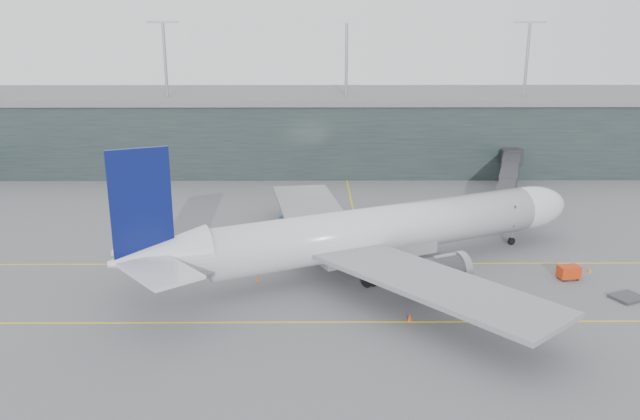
{
  "coord_description": "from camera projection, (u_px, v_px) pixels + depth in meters",
  "views": [
    {
      "loc": [
        -0.98,
        -75.68,
        27.38
      ],
      "look_at": [
        -0.47,
        -4.0,
        6.88
      ],
      "focal_mm": 35.0,
      "sensor_mm": 36.0,
      "label": 1
    }
  ],
  "objects": [
    {
      "name": "cone_wing_port",
      "position": [
        372.0,
        227.0,
        89.72
      ],
      "size": [
        0.51,
        0.51,
        0.8
      ],
      "primitive_type": "cone",
      "color": "#FC5E0E",
      "rests_on": "ground"
    },
    {
      "name": "taxiline_lead_main",
      "position": [
        353.0,
        210.0,
        99.56
      ],
      "size": [
        0.25,
        60.0,
        0.02
      ],
      "primitive_type": "cube",
      "color": "yellow",
      "rests_on": "ground"
    },
    {
      "name": "main_aircraft",
      "position": [
        379.0,
        231.0,
        73.63
      ],
      "size": [
        56.78,
        52.26,
        16.75
      ],
      "rotation": [
        0.0,
        0.0,
        0.43
      ],
      "color": "silver",
      "rests_on": "ground"
    },
    {
      "name": "cone_wing_stbd",
      "position": [
        410.0,
        318.0,
        61.24
      ],
      "size": [
        0.45,
        0.45,
        0.72
      ],
      "primitive_type": "cone",
      "color": "#E33D0C",
      "rests_on": "ground"
    },
    {
      "name": "uld_a",
      "position": [
        286.0,
        224.0,
        89.18
      ],
      "size": [
        2.28,
        1.92,
        1.89
      ],
      "rotation": [
        0.0,
        0.0,
        -0.13
      ],
      "color": "#37383C",
      "rests_on": "ground"
    },
    {
      "name": "gse_cart",
      "position": [
        569.0,
        272.0,
        71.48
      ],
      "size": [
        2.59,
        1.9,
        1.61
      ],
      "rotation": [
        0.0,
        0.0,
        0.18
      ],
      "color": "red",
      "rests_on": "ground"
    },
    {
      "name": "uld_c",
      "position": [
        319.0,
        222.0,
        90.15
      ],
      "size": [
        2.4,
        2.14,
        1.82
      ],
      "rotation": [
        0.0,
        0.0,
        0.31
      ],
      "color": "#37383C",
      "rests_on": "ground"
    },
    {
      "name": "uld_b",
      "position": [
        305.0,
        218.0,
        91.79
      ],
      "size": [
        2.67,
        2.39,
        2.03
      ],
      "rotation": [
        0.0,
        0.0,
        0.31
      ],
      "color": "#37383C",
      "rests_on": "ground"
    },
    {
      "name": "cone_tail",
      "position": [
        258.0,
        279.0,
        71.02
      ],
      "size": [
        0.38,
        0.38,
        0.61
      ],
      "primitive_type": "cone",
      "color": "#EF5B0D",
      "rests_on": "ground"
    },
    {
      "name": "jet_bridge",
      "position": [
        496.0,
        175.0,
        101.97
      ],
      "size": [
        16.33,
        42.82,
        6.41
      ],
      "rotation": [
        0.0,
        0.0,
        -0.33
      ],
      "color": "#28282D",
      "rests_on": "ground"
    },
    {
      "name": "baggage_dolly",
      "position": [
        627.0,
        297.0,
        66.36
      ],
      "size": [
        3.9,
        3.58,
        0.32
      ],
      "primitive_type": "cube",
      "rotation": [
        0.0,
        0.0,
        0.41
      ],
      "color": "#333338",
      "rests_on": "ground"
    },
    {
      "name": "terminal",
      "position": [
        320.0,
        128.0,
        133.96
      ],
      "size": [
        240.0,
        36.0,
        29.0
      ],
      "color": "#1E2A2A",
      "rests_on": "ground"
    },
    {
      "name": "ground",
      "position": [
        323.0,
        253.0,
        80.3
      ],
      "size": [
        320.0,
        320.0,
        0.0
      ],
      "primitive_type": "plane",
      "color": "#515155",
      "rests_on": "ground"
    },
    {
      "name": "taxiline_b",
      "position": [
        326.0,
        322.0,
        61.06
      ],
      "size": [
        160.0,
        0.25,
        0.02
      ],
      "primitive_type": "cube",
      "color": "yellow",
      "rests_on": "ground"
    },
    {
      "name": "taxiline_a",
      "position": [
        324.0,
        264.0,
        76.45
      ],
      "size": [
        160.0,
        0.25,
        0.02
      ],
      "primitive_type": "cube",
      "color": "yellow",
      "rests_on": "ground"
    },
    {
      "name": "cone_nose",
      "position": [
        590.0,
        270.0,
        73.69
      ],
      "size": [
        0.41,
        0.41,
        0.64
      ],
      "primitive_type": "cone",
      "color": "orange",
      "rests_on": "ground"
    }
  ]
}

